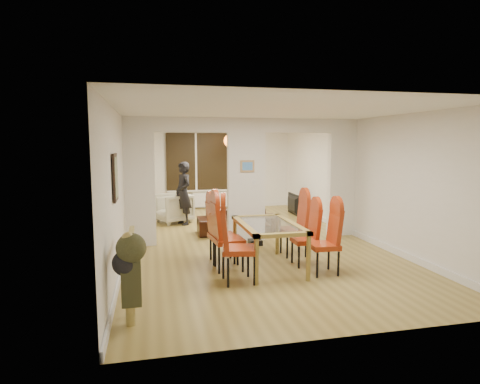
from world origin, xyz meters
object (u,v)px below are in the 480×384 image
object	(u,v)px
dining_chair_rc	(293,226)
television	(291,204)
dining_chair_lc	(222,231)
sofa	(238,222)
coffee_table	(240,214)
bowl	(242,208)
dining_chair_rb	(305,236)
bottle	(239,205)
dining_chair_ra	(324,240)
dining_chair_la	(239,243)
dining_table	(268,245)
armchair	(173,208)
person	(183,193)
dining_chair_lb	(229,235)

from	to	relation	value
dining_chair_rc	television	distance (m)	4.32
dining_chair_lc	sofa	distance (m)	2.32
coffee_table	bowl	bearing A→B (deg)	7.10
television	coffee_table	size ratio (longest dim) A/B	0.94
dining_chair_rb	bottle	size ratio (longest dim) A/B	4.00
dining_chair_ra	bottle	distance (m)	4.93
dining_chair_la	coffee_table	xyz separation A→B (m)	(1.15, 5.07, -0.46)
coffee_table	television	bearing A→B (deg)	7.01
dining_table	dining_chair_la	xyz separation A→B (m)	(-0.63, -0.58, 0.21)
dining_chair_la	dining_chair_lc	bearing A→B (deg)	103.97
dining_chair_rb	armchair	xyz separation A→B (m)	(-1.98, 4.27, -0.13)
dining_chair_ra	person	size ratio (longest dim) A/B	0.67
dining_chair_la	dining_table	bearing A→B (deg)	53.28
dining_chair_lb	television	xyz separation A→B (m)	(2.76, 4.64, -0.28)
dining_chair_lc	dining_table	bearing A→B (deg)	-40.17
dining_chair_rc	bottle	world-z (taller)	dining_chair_rc
dining_chair_rb	dining_chair_rc	distance (m)	0.61
dining_table	sofa	size ratio (longest dim) A/B	0.88
dining_chair_rc	coffee_table	xyz separation A→B (m)	(-0.16, 3.87, -0.42)
dining_chair_lc	television	xyz separation A→B (m)	(2.79, 4.20, -0.25)
television	armchair	bearing A→B (deg)	97.81
dining_table	dining_chair_lc	bearing A→B (deg)	144.56
dining_chair_rb	bottle	world-z (taller)	dining_chair_rb
dining_chair_ra	sofa	xyz separation A→B (m)	(-0.71, 3.15, -0.27)
sofa	bowl	xyz separation A→B (m)	(0.52, 1.84, 0.01)
dining_chair_lb	dining_chair_ra	distance (m)	1.53
person	bowl	xyz separation A→B (m)	(1.66, 0.55, -0.52)
dining_chair_la	coffee_table	size ratio (longest dim) A/B	1.06
dining_chair_rb	dining_chair_rc	xyz separation A→B (m)	(0.02, 0.61, 0.04)
bowl	bottle	bearing A→B (deg)	-148.30
armchair	person	xyz separation A→B (m)	(0.24, -0.32, 0.42)
dining_chair_rc	sofa	distance (m)	2.15
dining_chair_rb	dining_chair_lc	bearing A→B (deg)	161.16
dining_chair_rb	sofa	size ratio (longest dim) A/B	0.55
dining_chair_rc	coffee_table	bearing A→B (deg)	91.85
armchair	bottle	xyz separation A→B (m)	(1.79, 0.15, 0.00)
television	bottle	bearing A→B (deg)	99.92
dining_chair_rc	television	world-z (taller)	dining_chair_rc
bottle	television	bearing A→B (deg)	8.93
dining_chair_lc	sofa	world-z (taller)	dining_chair_lc
dining_chair_la	dining_chair_lb	world-z (taller)	dining_chair_la
person	bowl	bearing A→B (deg)	85.39
dining_table	dining_chair_la	size ratio (longest dim) A/B	1.37
dining_chair_ra	armchair	xyz separation A→B (m)	(-2.10, 4.76, -0.16)
dining_table	bowl	distance (m)	4.54
sofa	television	xyz separation A→B (m)	(2.03, 2.02, 0.03)
bowl	coffee_table	bearing A→B (deg)	-172.90
dining_chair_lb	dining_chair_rb	world-z (taller)	dining_chair_lb
person	coffee_table	distance (m)	1.82
armchair	dining_table	bearing A→B (deg)	-6.43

